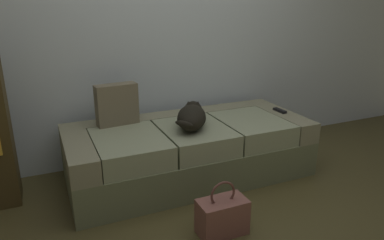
# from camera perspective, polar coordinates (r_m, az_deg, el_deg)

# --- Properties ---
(ground_plane) EXTENTS (10.00, 10.00, 0.00)m
(ground_plane) POSITION_cam_1_polar(r_m,az_deg,el_deg) (2.45, 9.29, -18.34)
(ground_plane) COLOR #4E4625
(back_wall) EXTENTS (6.40, 0.10, 2.80)m
(back_wall) POSITION_cam_1_polar(r_m,az_deg,el_deg) (3.38, -4.58, 17.46)
(back_wall) COLOR silver
(back_wall) RESTS_ON ground
(couch) EXTENTS (2.03, 0.88, 0.48)m
(couch) POSITION_cam_1_polar(r_m,az_deg,el_deg) (3.08, -0.38, -4.85)
(couch) COLOR #6E7652
(couch) RESTS_ON ground
(dog_dark) EXTENTS (0.39, 0.52, 0.19)m
(dog_dark) POSITION_cam_1_polar(r_m,az_deg,el_deg) (2.89, -0.03, 0.62)
(dog_dark) COLOR black
(dog_dark) RESTS_ON couch
(tv_remote) EXTENTS (0.05, 0.15, 0.02)m
(tv_remote) POSITION_cam_1_polar(r_m,az_deg,el_deg) (3.42, 13.83, 1.48)
(tv_remote) COLOR black
(tv_remote) RESTS_ON couch
(throw_pillow) EXTENTS (0.35, 0.15, 0.34)m
(throw_pillow) POSITION_cam_1_polar(r_m,az_deg,el_deg) (3.01, -11.91, 2.45)
(throw_pillow) COLOR #73684F
(throw_pillow) RESTS_ON couch
(handbag) EXTENTS (0.32, 0.18, 0.38)m
(handbag) POSITION_cam_1_polar(r_m,az_deg,el_deg) (2.42, 4.85, -15.03)
(handbag) COLOR #875348
(handbag) RESTS_ON ground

